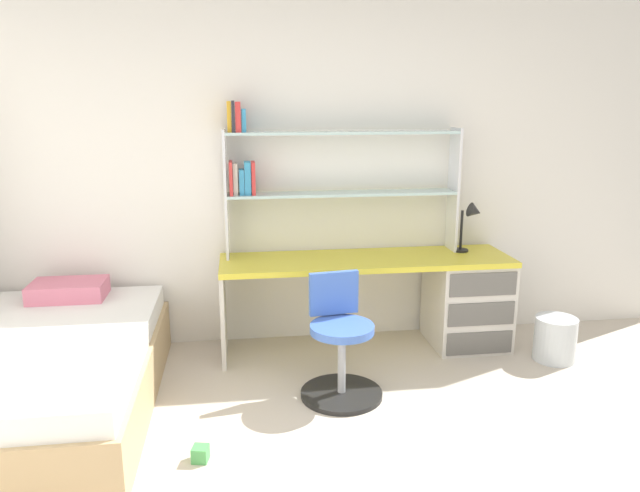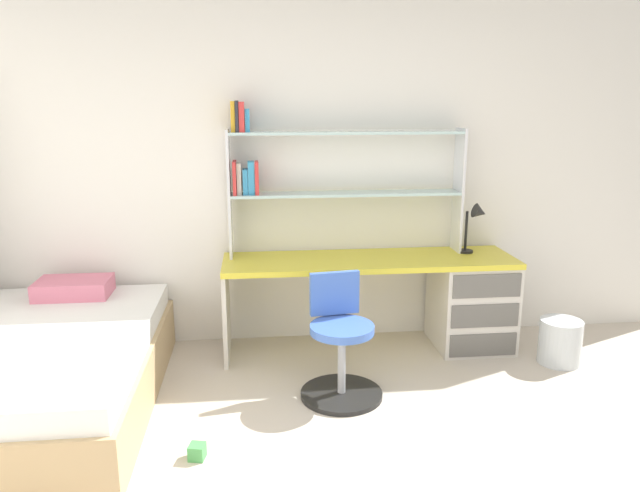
{
  "view_description": "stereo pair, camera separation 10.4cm",
  "coord_description": "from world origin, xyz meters",
  "px_view_note": "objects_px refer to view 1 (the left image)",
  "views": [
    {
      "loc": [
        -0.62,
        -1.94,
        1.82
      ],
      "look_at": [
        -0.15,
        1.48,
        0.98
      ],
      "focal_mm": 33.34,
      "sensor_mm": 36.0,
      "label": 1
    },
    {
      "loc": [
        -0.52,
        -1.95,
        1.82
      ],
      "look_at": [
        -0.15,
        1.48,
        0.98
      ],
      "focal_mm": 33.34,
      "sensor_mm": 36.0,
      "label": 2
    }
  ],
  "objects_px": {
    "desk": "(440,295)",
    "swivel_chair": "(340,350)",
    "bookshelf_hutch": "(315,168)",
    "desk_lamp": "(472,219)",
    "waste_bin": "(555,339)",
    "toy_block_green_4": "(200,454)",
    "bed_platform": "(41,375)"
  },
  "relations": [
    {
      "from": "waste_bin",
      "to": "swivel_chair",
      "type": "bearing_deg",
      "value": -169.51
    },
    {
      "from": "desk_lamp",
      "to": "waste_bin",
      "type": "height_order",
      "value": "desk_lamp"
    },
    {
      "from": "swivel_chair",
      "to": "bed_platform",
      "type": "height_order",
      "value": "swivel_chair"
    },
    {
      "from": "swivel_chair",
      "to": "waste_bin",
      "type": "bearing_deg",
      "value": 10.49
    },
    {
      "from": "bookshelf_hutch",
      "to": "desk_lamp",
      "type": "relative_size",
      "value": 4.5
    },
    {
      "from": "desk",
      "to": "bed_platform",
      "type": "relative_size",
      "value": 1.09
    },
    {
      "from": "bookshelf_hutch",
      "to": "bed_platform",
      "type": "xyz_separation_m",
      "value": [
        -1.75,
        -0.84,
        -1.11
      ]
    },
    {
      "from": "bookshelf_hutch",
      "to": "toy_block_green_4",
      "type": "height_order",
      "value": "bookshelf_hutch"
    },
    {
      "from": "desk",
      "to": "bed_platform",
      "type": "distance_m",
      "value": 2.77
    },
    {
      "from": "swivel_chair",
      "to": "bed_platform",
      "type": "distance_m",
      "value": 1.8
    },
    {
      "from": "swivel_chair",
      "to": "desk_lamp",
      "type": "bearing_deg",
      "value": 33.67
    },
    {
      "from": "swivel_chair",
      "to": "bookshelf_hutch",
      "type": "bearing_deg",
      "value": 93.32
    },
    {
      "from": "desk",
      "to": "waste_bin",
      "type": "bearing_deg",
      "value": -27.47
    },
    {
      "from": "bookshelf_hutch",
      "to": "toy_block_green_4",
      "type": "distance_m",
      "value": 2.13
    },
    {
      "from": "desk_lamp",
      "to": "waste_bin",
      "type": "bearing_deg",
      "value": -41.82
    },
    {
      "from": "bed_platform",
      "to": "desk",
      "type": "bearing_deg",
      "value": 14.01
    },
    {
      "from": "bookshelf_hutch",
      "to": "bed_platform",
      "type": "bearing_deg",
      "value": -154.33
    },
    {
      "from": "desk_lamp",
      "to": "desk",
      "type": "bearing_deg",
      "value": -165.68
    },
    {
      "from": "bookshelf_hutch",
      "to": "swivel_chair",
      "type": "relative_size",
      "value": 2.24
    },
    {
      "from": "waste_bin",
      "to": "toy_block_green_4",
      "type": "distance_m",
      "value": 2.64
    },
    {
      "from": "swivel_chair",
      "to": "waste_bin",
      "type": "relative_size",
      "value": 2.41
    },
    {
      "from": "bookshelf_hutch",
      "to": "desk_lamp",
      "type": "xyz_separation_m",
      "value": [
        1.17,
        -0.11,
        -0.39
      ]
    },
    {
      "from": "desk_lamp",
      "to": "swivel_chair",
      "type": "relative_size",
      "value": 0.5
    },
    {
      "from": "desk",
      "to": "toy_block_green_4",
      "type": "distance_m",
      "value": 2.19
    },
    {
      "from": "desk",
      "to": "toy_block_green_4",
      "type": "height_order",
      "value": "desk"
    },
    {
      "from": "desk",
      "to": "bed_platform",
      "type": "height_order",
      "value": "desk"
    },
    {
      "from": "bed_platform",
      "to": "waste_bin",
      "type": "xyz_separation_m",
      "value": [
        3.42,
        0.28,
        -0.08
      ]
    },
    {
      "from": "desk",
      "to": "swivel_chair",
      "type": "height_order",
      "value": "swivel_chair"
    },
    {
      "from": "bookshelf_hutch",
      "to": "waste_bin",
      "type": "xyz_separation_m",
      "value": [
        1.67,
        -0.56,
        -1.19
      ]
    },
    {
      "from": "bookshelf_hutch",
      "to": "desk_lamp",
      "type": "height_order",
      "value": "bookshelf_hutch"
    },
    {
      "from": "bookshelf_hutch",
      "to": "bed_platform",
      "type": "relative_size",
      "value": 0.89
    },
    {
      "from": "desk",
      "to": "bed_platform",
      "type": "xyz_separation_m",
      "value": [
        -2.68,
        -0.67,
        -0.16
      ]
    }
  ]
}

